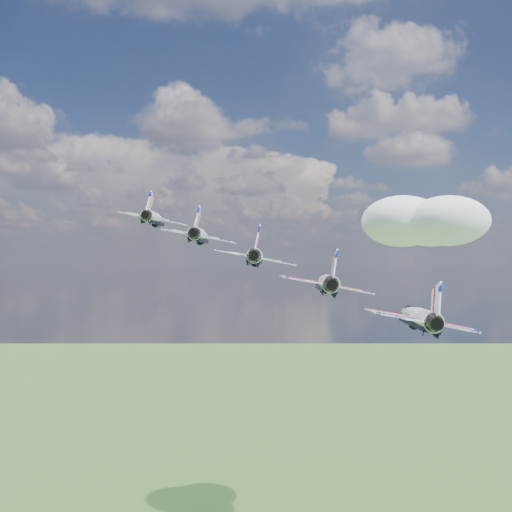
# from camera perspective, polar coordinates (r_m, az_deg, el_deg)

# --- Properties ---
(cloud_far) EXTENTS (52.88, 41.55, 20.77)m
(cloud_far) POSITION_cam_1_polar(r_m,az_deg,el_deg) (265.65, 16.04, 3.74)
(cloud_far) COLOR white
(jet_0) EXTENTS (11.72, 15.70, 6.29)m
(jet_0) POSITION_cam_1_polar(r_m,az_deg,el_deg) (94.41, -10.03, 3.72)
(jet_0) COLOR silver
(jet_1) EXTENTS (11.72, 15.70, 6.29)m
(jet_1) POSITION_cam_1_polar(r_m,az_deg,el_deg) (84.55, -5.57, 2.08)
(jet_1) COLOR white
(jet_2) EXTENTS (11.72, 15.70, 6.29)m
(jet_2) POSITION_cam_1_polar(r_m,az_deg,el_deg) (75.42, 0.00, -0.00)
(jet_2) COLOR white
(jet_3) EXTENTS (11.72, 15.70, 6.29)m
(jet_3) POSITION_cam_1_polar(r_m,az_deg,el_deg) (67.31, 7.01, -2.61)
(jet_3) COLOR silver
(jet_4) EXTENTS (11.72, 15.70, 6.29)m
(jet_4) POSITION_cam_1_polar(r_m,az_deg,el_deg) (60.65, 15.78, -5.80)
(jet_4) COLOR white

